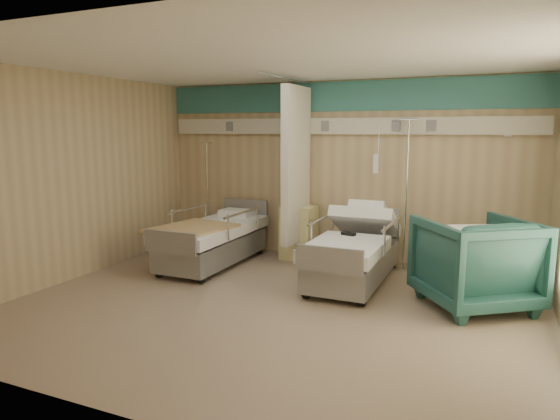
% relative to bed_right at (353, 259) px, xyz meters
% --- Properties ---
extents(ground, '(6.00, 5.00, 0.00)m').
position_rel_bed_right_xyz_m(ground, '(-0.60, -1.30, -0.32)').
color(ground, '#88735E').
rests_on(ground, ground).
extents(room_walls, '(6.04, 5.04, 2.82)m').
position_rel_bed_right_xyz_m(room_walls, '(-0.63, -1.05, 1.55)').
color(room_walls, tan).
rests_on(room_walls, ground).
extents(bed_right, '(1.00, 2.16, 0.63)m').
position_rel_bed_right_xyz_m(bed_right, '(0.00, 0.00, 0.00)').
color(bed_right, white).
rests_on(bed_right, ground).
extents(bed_left, '(1.00, 2.16, 0.63)m').
position_rel_bed_right_xyz_m(bed_left, '(-2.20, 0.00, 0.00)').
color(bed_left, white).
rests_on(bed_left, ground).
extents(bedside_cabinet, '(0.50, 0.48, 0.85)m').
position_rel_bed_right_xyz_m(bedside_cabinet, '(-1.15, 0.90, 0.11)').
color(bedside_cabinet, '#DDD68A').
rests_on(bedside_cabinet, ground).
extents(visitor_armchair, '(1.60, 1.61, 1.06)m').
position_rel_bed_right_xyz_m(visitor_armchair, '(1.54, -0.37, 0.22)').
color(visitor_armchair, '#1E4C46').
rests_on(visitor_armchair, ground).
extents(waffle_blanket, '(0.72, 0.69, 0.06)m').
position_rel_bed_right_xyz_m(waffle_blanket, '(1.56, -0.42, 0.78)').
color(waffle_blanket, silver).
rests_on(waffle_blanket, visitor_armchair).
extents(iv_stand_right, '(0.39, 0.39, 2.20)m').
position_rel_bed_right_xyz_m(iv_stand_right, '(0.50, 0.98, 0.14)').
color(iv_stand_right, silver).
rests_on(iv_stand_right, ground).
extents(iv_stand_left, '(0.33, 0.33, 1.84)m').
position_rel_bed_right_xyz_m(iv_stand_left, '(-2.88, 0.98, 0.06)').
color(iv_stand_left, silver).
rests_on(iv_stand_left, ground).
extents(call_remote, '(0.20, 0.12, 0.04)m').
position_rel_bed_right_xyz_m(call_remote, '(-0.09, 0.05, 0.34)').
color(call_remote, black).
rests_on(call_remote, bed_right).
extents(tan_blanket, '(1.07, 1.26, 0.04)m').
position_rel_bed_right_xyz_m(tan_blanket, '(-2.26, -0.46, 0.33)').
color(tan_blanket, tan).
rests_on(tan_blanket, bed_left).
extents(toiletry_bag, '(0.23, 0.16, 0.12)m').
position_rel_bed_right_xyz_m(toiletry_bag, '(-1.17, 0.93, 0.59)').
color(toiletry_bag, black).
rests_on(toiletry_bag, bedside_cabinet).
extents(white_cup, '(0.10, 0.10, 0.12)m').
position_rel_bed_right_xyz_m(white_cup, '(-1.26, 1.03, 0.59)').
color(white_cup, white).
rests_on(white_cup, bedside_cabinet).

